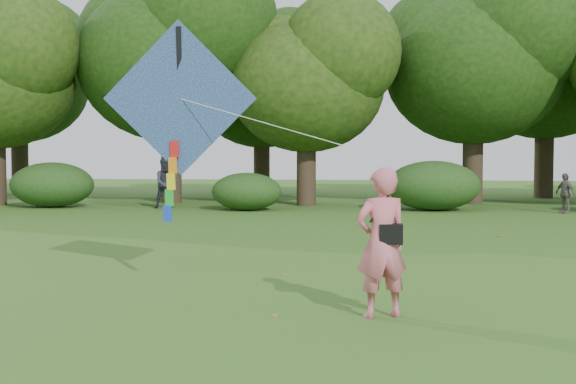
# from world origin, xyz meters

# --- Properties ---
(ground) EXTENTS (100.00, 100.00, 0.00)m
(ground) POSITION_xyz_m (0.00, 0.00, 0.00)
(ground) COLOR #265114
(ground) RESTS_ON ground
(man_kite_flyer) EXTENTS (0.83, 0.70, 1.95)m
(man_kite_flyer) POSITION_xyz_m (0.78, -0.32, 0.97)
(man_kite_flyer) COLOR #D36375
(man_kite_flyer) RESTS_ON ground
(bystander_left) EXTENTS (1.20, 1.12, 1.96)m
(bystander_left) POSITION_xyz_m (-7.31, 17.75, 0.98)
(bystander_left) COLOR #2A2A38
(bystander_left) RESTS_ON ground
(bystander_right) EXTENTS (0.74, 0.91, 1.44)m
(bystander_right) POSITION_xyz_m (7.57, 17.09, 0.72)
(bystander_right) COLOR #645D59
(bystander_right) RESTS_ON ground
(crossbody_bag) EXTENTS (0.43, 0.20, 0.74)m
(crossbody_bag) POSITION_xyz_m (0.90, -0.35, 1.10)
(crossbody_bag) COLOR black
(crossbody_bag) RESTS_ON ground
(flying_kite) EXTENTS (4.64, 2.13, 3.19)m
(flying_kite) POSITION_xyz_m (-2.38, 1.54, 2.96)
(flying_kite) COLOR #2863AD
(flying_kite) RESTS_ON ground
(tree_line) EXTENTS (54.70, 15.30, 9.48)m
(tree_line) POSITION_xyz_m (1.67, 22.88, 5.60)
(tree_line) COLOR #3A2D1E
(tree_line) RESTS_ON ground
(shrub_band) EXTENTS (39.15, 3.22, 1.88)m
(shrub_band) POSITION_xyz_m (-0.72, 17.60, 0.86)
(shrub_band) COLOR #264919
(shrub_band) RESTS_ON ground
(fallen_leaves) EXTENTS (9.87, 14.73, 0.01)m
(fallen_leaves) POSITION_xyz_m (1.03, 5.00, 0.01)
(fallen_leaves) COLOR olive
(fallen_leaves) RESTS_ON ground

